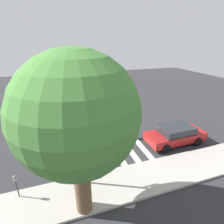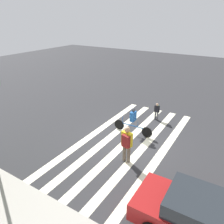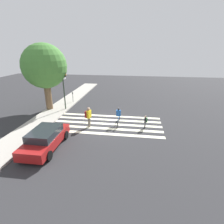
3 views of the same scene
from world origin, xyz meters
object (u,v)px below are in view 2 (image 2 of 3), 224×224
Objects in this scene: pedestrian_child_with_backpack at (157,110)px; cyclist_mid_street at (133,120)px; pedestrian_adult_blue_shirt at (127,142)px; car_parked_far_curb at (208,220)px.

cyclist_mid_street is at bearing 79.27° from pedestrian_child_with_backpack.
pedestrian_adult_blue_shirt reaches higher than pedestrian_child_with_backpack.
pedestrian_child_with_backpack is at bearing 109.42° from pedestrian_adult_blue_shirt.
pedestrian_adult_blue_shirt is 2.73m from cyclist_mid_street.
pedestrian_child_with_backpack is at bearing -102.14° from cyclist_mid_street.
cyclist_mid_street reaches higher than car_parked_far_curb.
car_parked_far_curb is at bearing -13.84° from pedestrian_adult_blue_shirt.
car_parked_far_curb reaches higher than pedestrian_child_with_backpack.
cyclist_mid_street reaches higher than pedestrian_child_with_backpack.
car_parked_far_curb is at bearing 135.79° from cyclist_mid_street.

